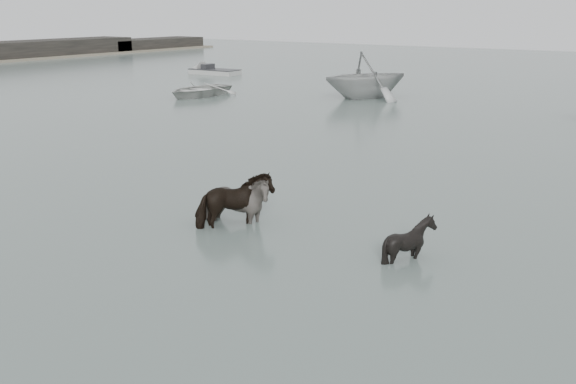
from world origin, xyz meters
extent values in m
plane|color=#54645D|center=(0.00, 0.00, 0.00)|extent=(140.00, 140.00, 0.00)
imported|color=black|center=(-0.88, 0.18, 0.76)|extent=(1.97, 1.40, 1.52)
imported|color=black|center=(-0.70, -0.02, 0.75)|extent=(1.44, 1.62, 1.49)
imported|color=black|center=(3.41, 0.43, 0.59)|extent=(1.33, 1.27, 1.17)
imported|color=beige|center=(-16.81, 16.67, 0.46)|extent=(3.19, 4.44, 0.91)
imported|color=#A6A9A6|center=(-8.50, 21.30, 1.35)|extent=(6.37, 6.63, 2.70)
cube|color=black|center=(-50.00, 28.00, 0.95)|extent=(4.50, 24.00, 1.50)
cube|color=black|center=(-50.00, 45.00, 0.75)|extent=(4.50, 14.00, 1.10)
camera|label=1|loc=(8.21, -10.96, 4.89)|focal=40.00mm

